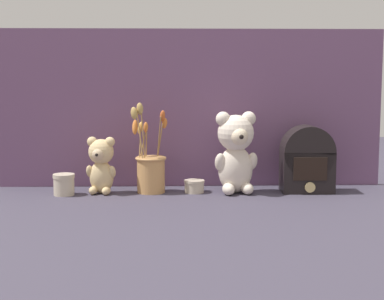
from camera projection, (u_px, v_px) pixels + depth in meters
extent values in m
plane|color=#3D3847|center=(192.00, 194.00, 2.13)|extent=(4.00, 4.00, 0.00)
cube|color=#704C70|center=(191.00, 108.00, 2.26)|extent=(1.48, 0.02, 0.60)
ellipsoid|color=beige|center=(235.00, 169.00, 2.14)|extent=(0.14, 0.12, 0.17)
sphere|color=beige|center=(236.00, 133.00, 2.13)|extent=(0.13, 0.13, 0.13)
sphere|color=beige|center=(239.00, 136.00, 2.08)|extent=(0.06, 0.06, 0.06)
sphere|color=black|center=(241.00, 137.00, 2.05)|extent=(0.02, 0.02, 0.02)
sphere|color=beige|center=(249.00, 119.00, 2.13)|extent=(0.05, 0.05, 0.05)
sphere|color=beige|center=(223.00, 119.00, 2.11)|extent=(0.05, 0.05, 0.05)
ellipsoid|color=beige|center=(252.00, 161.00, 2.14)|extent=(0.05, 0.06, 0.08)
ellipsoid|color=beige|center=(220.00, 162.00, 2.12)|extent=(0.05, 0.06, 0.08)
ellipsoid|color=beige|center=(247.00, 188.00, 2.12)|extent=(0.05, 0.07, 0.04)
ellipsoid|color=beige|center=(228.00, 189.00, 2.11)|extent=(0.05, 0.07, 0.04)
ellipsoid|color=#DBBC84|center=(102.00, 177.00, 2.14)|extent=(0.10, 0.09, 0.12)
sphere|color=#DBBC84|center=(101.00, 152.00, 2.12)|extent=(0.09, 0.09, 0.09)
sphere|color=#D1B289|center=(98.00, 154.00, 2.09)|extent=(0.04, 0.04, 0.04)
sphere|color=black|center=(97.00, 155.00, 2.07)|extent=(0.01, 0.01, 0.01)
sphere|color=#DBBC84|center=(110.00, 142.00, 2.12)|extent=(0.04, 0.04, 0.04)
sphere|color=#DBBC84|center=(92.00, 142.00, 2.12)|extent=(0.04, 0.04, 0.04)
ellipsoid|color=#DBBC84|center=(112.00, 172.00, 2.12)|extent=(0.03, 0.04, 0.05)
ellipsoid|color=#DBBC84|center=(90.00, 171.00, 2.13)|extent=(0.03, 0.04, 0.05)
ellipsoid|color=#DBBC84|center=(106.00, 191.00, 2.11)|extent=(0.04, 0.05, 0.03)
ellipsoid|color=#DBBC84|center=(93.00, 190.00, 2.12)|extent=(0.04, 0.05, 0.03)
cylinder|color=tan|center=(151.00, 175.00, 2.15)|extent=(0.10, 0.10, 0.13)
torus|color=tan|center=(151.00, 158.00, 2.14)|extent=(0.11, 0.11, 0.01)
cylinder|color=#9E7542|center=(140.00, 135.00, 2.11)|extent=(0.03, 0.04, 0.16)
ellipsoid|color=tan|center=(134.00, 113.00, 2.09)|extent=(0.04, 0.04, 0.05)
cylinder|color=#9E7542|center=(159.00, 136.00, 2.15)|extent=(0.02, 0.03, 0.15)
ellipsoid|color=#C65B28|center=(163.00, 116.00, 2.15)|extent=(0.03, 0.03, 0.05)
cylinder|color=#9E7542|center=(140.00, 142.00, 2.14)|extent=(0.01, 0.04, 0.11)
ellipsoid|color=orange|center=(135.00, 127.00, 2.13)|extent=(0.02, 0.04, 0.06)
cylinder|color=#9E7542|center=(160.00, 140.00, 2.16)|extent=(0.03, 0.04, 0.12)
ellipsoid|color=orange|center=(165.00, 123.00, 2.16)|extent=(0.03, 0.04, 0.04)
cylinder|color=#9E7542|center=(146.00, 142.00, 2.15)|extent=(0.01, 0.01, 0.11)
ellipsoid|color=orange|center=(146.00, 127.00, 2.15)|extent=(0.03, 0.03, 0.04)
cylinder|color=#9E7542|center=(144.00, 142.00, 2.16)|extent=(0.03, 0.03, 0.10)
ellipsoid|color=gold|center=(140.00, 128.00, 2.16)|extent=(0.03, 0.03, 0.05)
cylinder|color=#9E7542|center=(143.00, 133.00, 2.12)|extent=(0.02, 0.03, 0.18)
ellipsoid|color=tan|center=(140.00, 109.00, 2.10)|extent=(0.04, 0.04, 0.05)
cube|color=black|center=(307.00, 171.00, 2.17)|extent=(0.19, 0.12, 0.15)
cylinder|color=black|center=(307.00, 151.00, 2.16)|extent=(0.19, 0.12, 0.19)
cube|color=black|center=(310.00, 169.00, 2.10)|extent=(0.12, 0.01, 0.08)
cylinder|color=#D6BC7A|center=(310.00, 187.00, 2.11)|extent=(0.04, 0.01, 0.04)
cylinder|color=beige|center=(194.00, 187.00, 2.15)|extent=(0.07, 0.07, 0.04)
cylinder|color=beige|center=(194.00, 181.00, 2.15)|extent=(0.08, 0.08, 0.01)
cylinder|color=beige|center=(64.00, 186.00, 2.11)|extent=(0.07, 0.07, 0.06)
cylinder|color=beige|center=(64.00, 176.00, 2.10)|extent=(0.08, 0.08, 0.01)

